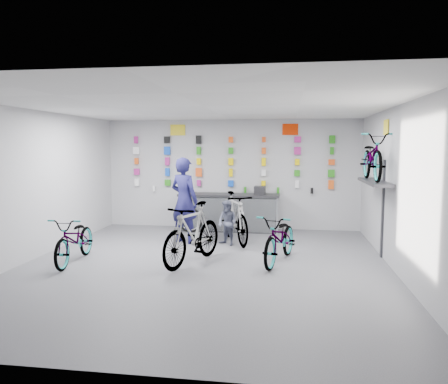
% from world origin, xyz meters
% --- Properties ---
extents(floor, '(8.00, 8.00, 0.00)m').
position_xyz_m(floor, '(0.00, 0.00, 0.00)').
color(floor, '#4D4C51').
rests_on(floor, ground).
extents(ceiling, '(8.00, 8.00, 0.00)m').
position_xyz_m(ceiling, '(0.00, 0.00, 3.00)').
color(ceiling, white).
rests_on(ceiling, wall_back).
extents(wall_back, '(7.00, 0.00, 7.00)m').
position_xyz_m(wall_back, '(0.00, 4.00, 1.50)').
color(wall_back, '#B3B3B6').
rests_on(wall_back, floor).
extents(wall_front, '(7.00, 0.00, 7.00)m').
position_xyz_m(wall_front, '(0.00, -4.00, 1.50)').
color(wall_front, '#B3B3B6').
rests_on(wall_front, floor).
extents(wall_left, '(0.00, 8.00, 8.00)m').
position_xyz_m(wall_left, '(-3.50, 0.00, 1.50)').
color(wall_left, '#B3B3B6').
rests_on(wall_left, floor).
extents(wall_right, '(0.00, 8.00, 8.00)m').
position_xyz_m(wall_right, '(3.50, 0.00, 1.50)').
color(wall_right, '#B3B3B6').
rests_on(wall_right, floor).
extents(counter, '(2.70, 0.66, 1.00)m').
position_xyz_m(counter, '(0.00, 3.54, 0.49)').
color(counter, black).
rests_on(counter, floor).
extents(merch_wall, '(5.57, 0.08, 1.57)m').
position_xyz_m(merch_wall, '(-0.03, 3.93, 1.81)').
color(merch_wall, white).
rests_on(merch_wall, wall_back).
extents(wall_bracket, '(0.39, 1.90, 2.00)m').
position_xyz_m(wall_bracket, '(3.33, 1.20, 1.46)').
color(wall_bracket, '#333338').
rests_on(wall_bracket, wall_right).
extents(sign_left, '(0.42, 0.02, 0.30)m').
position_xyz_m(sign_left, '(-1.50, 3.98, 2.72)').
color(sign_left, yellow).
rests_on(sign_left, wall_back).
extents(sign_right, '(0.42, 0.02, 0.30)m').
position_xyz_m(sign_right, '(1.60, 3.98, 2.72)').
color(sign_right, red).
rests_on(sign_right, wall_back).
extents(sign_side, '(0.02, 0.40, 0.30)m').
position_xyz_m(sign_side, '(3.48, 1.20, 2.65)').
color(sign_side, yellow).
rests_on(sign_side, wall_right).
extents(bike_left, '(0.77, 1.81, 0.93)m').
position_xyz_m(bike_left, '(-2.54, -0.10, 0.46)').
color(bike_left, gray).
rests_on(bike_left, floor).
extents(bike_center, '(1.21, 2.04, 1.19)m').
position_xyz_m(bike_center, '(-0.25, 0.16, 0.59)').
color(bike_center, gray).
rests_on(bike_center, floor).
extents(bike_right, '(1.10, 1.96, 0.97)m').
position_xyz_m(bike_right, '(1.43, 0.47, 0.49)').
color(bike_right, gray).
rests_on(bike_right, floor).
extents(bike_service, '(1.30, 2.04, 1.19)m').
position_xyz_m(bike_service, '(0.34, 2.14, 0.60)').
color(bike_service, gray).
rests_on(bike_service, floor).
extents(bike_wall, '(0.63, 1.80, 0.95)m').
position_xyz_m(bike_wall, '(3.25, 1.20, 2.05)').
color(bike_wall, gray).
rests_on(bike_wall, wall_bracket).
extents(clerk, '(0.87, 0.75, 2.01)m').
position_xyz_m(clerk, '(-0.85, 1.96, 1.01)').
color(clerk, '#171645').
rests_on(clerk, floor).
extents(customer, '(0.64, 0.61, 1.04)m').
position_xyz_m(customer, '(0.20, 1.84, 0.52)').
color(customer, '#50556C').
rests_on(customer, floor).
extents(spare_wheel, '(0.66, 0.30, 0.65)m').
position_xyz_m(spare_wheel, '(-0.97, 3.17, 0.32)').
color(spare_wheel, black).
rests_on(spare_wheel, floor).
extents(register, '(0.30, 0.32, 0.22)m').
position_xyz_m(register, '(0.83, 3.55, 1.11)').
color(register, black).
rests_on(register, counter).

